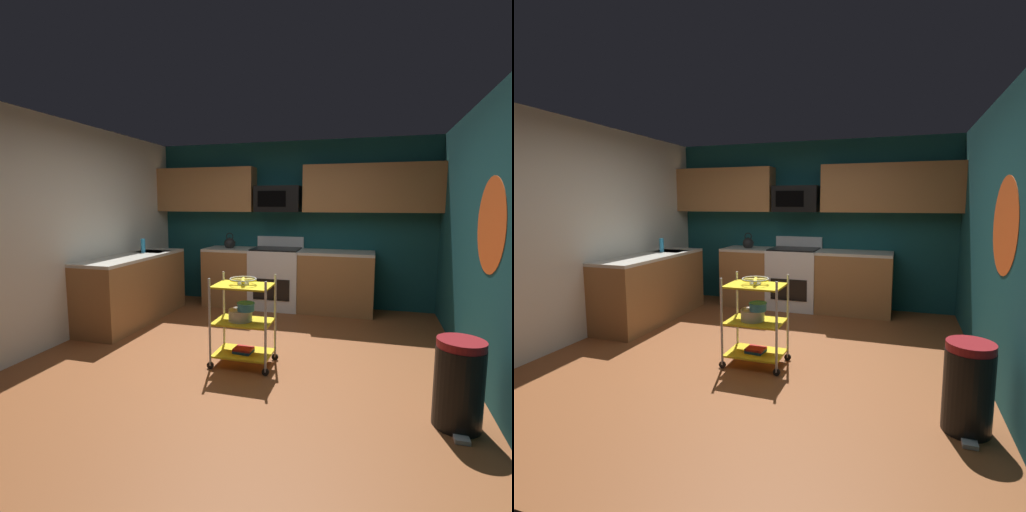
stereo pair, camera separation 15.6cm
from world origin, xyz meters
TOP-DOWN VIEW (x-y plane):
  - floor at (0.00, 0.00)m, footprint 4.40×4.80m
  - wall_back at (0.00, 2.43)m, footprint 4.52×0.06m
  - wall_left at (-2.23, 0.00)m, footprint 0.06×4.80m
  - wall_right at (2.23, 0.00)m, footprint 0.06×4.80m
  - wall_flower_decal at (2.20, -0.13)m, footprint 0.00×0.82m
  - counter_run at (-0.80, 1.58)m, footprint 3.51×2.47m
  - oven_range at (-0.16, 2.10)m, footprint 0.76×0.65m
  - upper_cabinets at (0.04, 2.23)m, footprint 4.40×0.33m
  - microwave at (-0.16, 2.21)m, footprint 0.70×0.39m
  - rolling_cart at (0.04, -0.18)m, footprint 0.64×0.41m
  - fruit_bowl at (0.04, -0.18)m, footprint 0.27×0.27m
  - mixing_bowl_large at (0.01, -0.18)m, footprint 0.25×0.25m
  - mixing_bowl_small at (0.08, -0.21)m, footprint 0.18×0.18m
  - book_stack at (0.04, -0.18)m, footprint 0.20×0.18m
  - kettle at (-0.93, 2.10)m, footprint 0.21×0.18m
  - dish_soap_bottle at (-1.94, 1.19)m, footprint 0.06×0.06m
  - trash_can at (1.90, -0.81)m, footprint 0.34×0.42m

SIDE VIEW (x-z plane):
  - floor at x=0.00m, z-range -0.04..0.00m
  - book_stack at x=0.04m, z-range 0.13..0.18m
  - trash_can at x=1.90m, z-range 0.00..0.66m
  - rolling_cart at x=0.04m, z-range 0.00..0.91m
  - counter_run at x=-0.80m, z-range 0.00..0.92m
  - oven_range at x=-0.16m, z-range -0.07..1.03m
  - mixing_bowl_large at x=0.01m, z-range 0.46..0.58m
  - mixing_bowl_small at x=0.08m, z-range 0.58..0.66m
  - fruit_bowl at x=0.04m, z-range 0.84..0.91m
  - kettle at x=-0.93m, z-range 0.86..1.13m
  - dish_soap_bottle at x=-1.94m, z-range 0.92..1.12m
  - wall_back at x=0.00m, z-range 0.00..2.60m
  - wall_left at x=-2.23m, z-range 0.00..2.60m
  - wall_right at x=2.23m, z-range 0.00..2.60m
  - wall_flower_decal at x=2.20m, z-range 1.04..1.86m
  - microwave at x=-0.16m, z-range 1.50..1.90m
  - upper_cabinets at x=0.04m, z-range 1.50..2.20m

